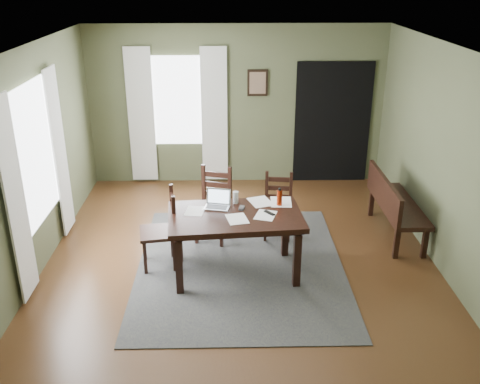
{
  "coord_description": "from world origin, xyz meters",
  "views": [
    {
      "loc": [
        -0.13,
        -5.93,
        3.52
      ],
      "look_at": [
        0.0,
        0.3,
        0.9
      ],
      "focal_mm": 40.0,
      "sensor_mm": 36.0,
      "label": 1
    }
  ],
  "objects_px": {
    "bench": "(393,202)",
    "water_bottle": "(279,197)",
    "chair_back_left": "(214,205)",
    "chair_back_right": "(278,206)",
    "laptop": "(218,202)",
    "dining_table": "(235,222)",
    "chair_end": "(162,230)"
  },
  "relations": [
    {
      "from": "chair_back_right",
      "to": "laptop",
      "type": "bearing_deg",
      "value": -129.53
    },
    {
      "from": "chair_back_right",
      "to": "chair_end",
      "type": "bearing_deg",
      "value": -145.07
    },
    {
      "from": "chair_end",
      "to": "chair_back_right",
      "type": "height_order",
      "value": "chair_end"
    },
    {
      "from": "chair_end",
      "to": "bench",
      "type": "height_order",
      "value": "chair_end"
    },
    {
      "from": "bench",
      "to": "water_bottle",
      "type": "xyz_separation_m",
      "value": [
        -1.66,
        -0.73,
        0.4
      ]
    },
    {
      "from": "chair_back_right",
      "to": "water_bottle",
      "type": "distance_m",
      "value": 0.89
    },
    {
      "from": "chair_back_right",
      "to": "chair_back_left",
      "type": "bearing_deg",
      "value": -168.59
    },
    {
      "from": "chair_back_right",
      "to": "bench",
      "type": "bearing_deg",
      "value": 6.37
    },
    {
      "from": "laptop",
      "to": "bench",
      "type": "bearing_deg",
      "value": 29.04
    },
    {
      "from": "dining_table",
      "to": "chair_end",
      "type": "bearing_deg",
      "value": 161.76
    },
    {
      "from": "dining_table",
      "to": "bench",
      "type": "xyz_separation_m",
      "value": [
        2.21,
        0.99,
        -0.19
      ]
    },
    {
      "from": "dining_table",
      "to": "bench",
      "type": "relative_size",
      "value": 1.09
    },
    {
      "from": "laptop",
      "to": "water_bottle",
      "type": "height_order",
      "value": "water_bottle"
    },
    {
      "from": "chair_end",
      "to": "chair_back_right",
      "type": "distance_m",
      "value": 1.72
    },
    {
      "from": "dining_table",
      "to": "water_bottle",
      "type": "xyz_separation_m",
      "value": [
        0.55,
        0.26,
        0.2
      ]
    },
    {
      "from": "chair_back_right",
      "to": "bench",
      "type": "relative_size",
      "value": 0.59
    },
    {
      "from": "dining_table",
      "to": "bench",
      "type": "height_order",
      "value": "bench"
    },
    {
      "from": "chair_back_right",
      "to": "laptop",
      "type": "height_order",
      "value": "laptop"
    },
    {
      "from": "chair_end",
      "to": "bench",
      "type": "distance_m",
      "value": 3.21
    },
    {
      "from": "dining_table",
      "to": "chair_back_right",
      "type": "xyz_separation_m",
      "value": [
        0.61,
        1.01,
        -0.26
      ]
    },
    {
      "from": "dining_table",
      "to": "chair_back_right",
      "type": "bearing_deg",
      "value": 54.06
    },
    {
      "from": "dining_table",
      "to": "bench",
      "type": "distance_m",
      "value": 2.43
    },
    {
      "from": "chair_back_left",
      "to": "laptop",
      "type": "distance_m",
      "value": 0.8
    },
    {
      "from": "dining_table",
      "to": "chair_back_right",
      "type": "relative_size",
      "value": 1.85
    },
    {
      "from": "chair_end",
      "to": "chair_back_right",
      "type": "relative_size",
      "value": 1.12
    },
    {
      "from": "bench",
      "to": "laptop",
      "type": "xyz_separation_m",
      "value": [
        -2.42,
        -0.75,
        0.34
      ]
    },
    {
      "from": "chair_back_left",
      "to": "bench",
      "type": "relative_size",
      "value": 0.66
    },
    {
      "from": "chair_end",
      "to": "chair_back_left",
      "type": "height_order",
      "value": "same"
    },
    {
      "from": "chair_back_left",
      "to": "chair_end",
      "type": "bearing_deg",
      "value": -113.9
    },
    {
      "from": "chair_end",
      "to": "water_bottle",
      "type": "height_order",
      "value": "water_bottle"
    },
    {
      "from": "bench",
      "to": "water_bottle",
      "type": "distance_m",
      "value": 1.86
    },
    {
      "from": "chair_end",
      "to": "laptop",
      "type": "bearing_deg",
      "value": 82.36
    }
  ]
}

